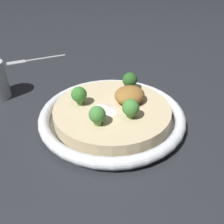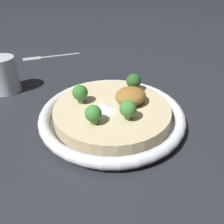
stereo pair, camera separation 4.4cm
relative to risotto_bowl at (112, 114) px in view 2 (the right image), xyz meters
The scene contains 10 objects.
ground_plane 0.02m from the risotto_bowl, ahead, with size 6.00×6.00×0.00m, color #23262B.
risotto_bowl is the anchor object (origin of this frame).
cheese_sprinkle 0.03m from the risotto_bowl, behind, with size 0.05×0.05×0.01m.
crispy_onion_garnish 0.05m from the risotto_bowl, 19.58° to the right, with size 0.06×0.06×0.03m.
broccoli_back_right 0.09m from the risotto_bowl, 15.42° to the left, with size 0.03×0.03×0.04m.
broccoli_front_left 0.07m from the risotto_bowl, 95.66° to the right, with size 0.03×0.03×0.04m.
broccoli_back 0.08m from the risotto_bowl, 129.00° to the left, with size 0.03×0.03×0.04m.
broccoli_left 0.08m from the risotto_bowl, 158.02° to the right, with size 0.03×0.03×0.04m.
drinking_glass 0.30m from the risotto_bowl, 115.21° to the left, with size 0.07×0.07×0.09m.
fork_utensil 0.45m from the risotto_bowl, 83.14° to the left, with size 0.19×0.08×0.00m.
Camera 2 is at (-0.23, -0.29, 0.27)m, focal length 35.00 mm.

